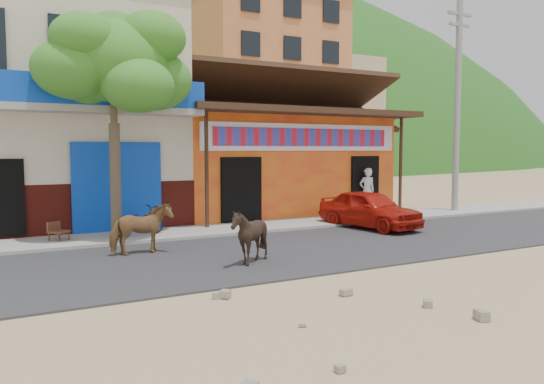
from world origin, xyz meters
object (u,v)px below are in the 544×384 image
(scooter, at_px, (140,221))
(pedestrian, at_px, (367,191))
(cow_tan, at_px, (141,229))
(red_car, at_px, (369,209))
(utility_pole, at_px, (457,105))
(cow_dark, at_px, (250,236))
(cafe_chair_right, at_px, (59,223))
(tree, at_px, (114,123))

(scooter, distance_m, pedestrian, 8.56)
(cow_tan, height_order, red_car, red_car)
(utility_pole, relative_size, cow_dark, 6.77)
(utility_pole, distance_m, cafe_chair_right, 14.64)
(scooter, bearing_deg, tree, 68.04)
(tree, height_order, cow_dark, tree)
(utility_pole, height_order, cow_tan, utility_pole)
(utility_pole, bearing_deg, cafe_chair_right, 179.78)
(red_car, xyz_separation_m, cafe_chair_right, (-8.69, 1.71, -0.06))
(pedestrian, distance_m, cafe_chair_right, 10.53)
(cow_tan, distance_m, cafe_chair_right, 2.83)
(scooter, height_order, cafe_chair_right, cafe_chair_right)
(pedestrian, bearing_deg, cow_dark, 47.13)
(cow_tan, bearing_deg, utility_pole, -84.23)
(cow_dark, relative_size, red_car, 0.34)
(scooter, xyz_separation_m, cafe_chair_right, (-2.00, 0.30, 0.05))
(cafe_chair_right, bearing_deg, tree, -46.16)
(tree, relative_size, red_car, 1.75)
(utility_pole, distance_m, cow_dark, 12.39)
(red_car, bearing_deg, cow_tan, 177.09)
(cow_tan, xyz_separation_m, cafe_chair_right, (-1.48, 2.41, -0.06))
(tree, distance_m, cafe_chair_right, 2.93)
(cow_tan, xyz_separation_m, red_car, (7.22, 0.71, 0.00))
(scooter, distance_m, cafe_chair_right, 2.02)
(utility_pole, relative_size, cafe_chair_right, 9.02)
(utility_pole, xyz_separation_m, cafe_chair_right, (-14.20, 0.05, -3.56))
(pedestrian, height_order, cafe_chair_right, pedestrian)
(cow_dark, xyz_separation_m, red_car, (5.50, 2.83, -0.01))
(utility_pole, bearing_deg, tree, -179.10)
(tree, relative_size, utility_pole, 0.75)
(utility_pole, xyz_separation_m, pedestrian, (-3.70, 0.70, -3.17))
(utility_pole, xyz_separation_m, red_car, (-5.51, -1.65, -3.49))
(cow_dark, height_order, scooter, cow_dark)
(cow_tan, xyz_separation_m, pedestrian, (9.02, 3.06, 0.33))
(scooter, relative_size, cafe_chair_right, 1.71)
(cow_tan, bearing_deg, pedestrian, -76.00)
(tree, xyz_separation_m, red_car, (7.29, -1.45, -2.49))
(scooter, bearing_deg, cow_dark, 177.80)
(tree, relative_size, pedestrian, 3.62)
(red_car, bearing_deg, cow_dark, -161.24)
(red_car, distance_m, cafe_chair_right, 8.86)
(cow_tan, distance_m, cow_dark, 2.73)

